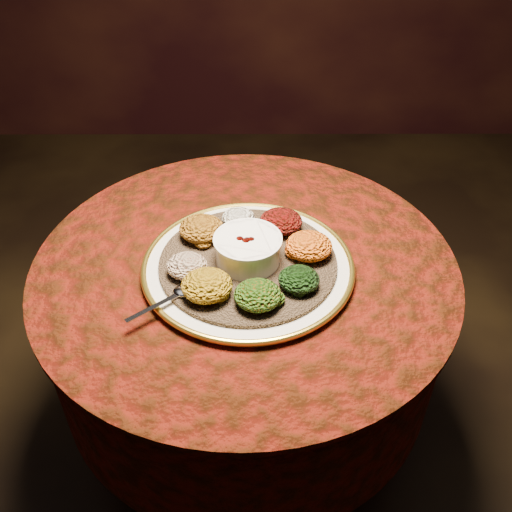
{
  "coord_description": "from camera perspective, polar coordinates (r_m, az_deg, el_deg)",
  "views": [
    {
      "loc": [
        0.02,
        -0.98,
        1.57
      ],
      "look_at": [
        0.03,
        -0.01,
        0.76
      ],
      "focal_mm": 40.0,
      "sensor_mm": 36.0,
      "label": 1
    }
  ],
  "objects": [
    {
      "name": "portion_timatim",
      "position": [
        1.21,
        -6.93,
        -0.97
      ],
      "size": [
        0.09,
        0.08,
        0.04
      ],
      "primitive_type": "ellipsoid",
      "color": "maroon",
      "rests_on": "injera"
    },
    {
      "name": "portion_kik",
      "position": [
        1.15,
        -4.94,
        -2.95
      ],
      "size": [
        0.11,
        0.1,
        0.05
      ],
      "primitive_type": "ellipsoid",
      "color": "#9A740D",
      "rests_on": "injera"
    },
    {
      "name": "spoon",
      "position": [
        1.17,
        -7.61,
        -3.71
      ],
      "size": [
        0.13,
        0.11,
        0.01
      ],
      "rotation": [
        0.0,
        0.0,
        -2.47
      ],
      "color": "silver",
      "rests_on": "injera"
    },
    {
      "name": "stew_bowl",
      "position": [
        1.22,
        -0.82,
        0.83
      ],
      "size": [
        0.15,
        0.15,
        0.06
      ],
      "color": "white",
      "rests_on": "injera"
    },
    {
      "name": "portion_shiro",
      "position": [
        1.3,
        -5.47,
        2.74
      ],
      "size": [
        0.1,
        0.1,
        0.05
      ],
      "primitive_type": "ellipsoid",
      "color": "#9C6012",
      "rests_on": "injera"
    },
    {
      "name": "portion_tikil",
      "position": [
        1.25,
        5.31,
        1.0
      ],
      "size": [
        0.1,
        0.1,
        0.05
      ],
      "primitive_type": "ellipsoid",
      "color": "#BE890F",
      "rests_on": "injera"
    },
    {
      "name": "portion_kitfo",
      "position": [
        1.32,
        2.51,
        3.48
      ],
      "size": [
        0.1,
        0.09,
        0.05
      ],
      "primitive_type": "ellipsoid",
      "color": "black",
      "rests_on": "injera"
    },
    {
      "name": "portion_mixveg",
      "position": [
        1.13,
        0.17,
        -3.93
      ],
      "size": [
        0.1,
        0.09,
        0.05
      ],
      "primitive_type": "ellipsoid",
      "color": "#A43F0A",
      "rests_on": "injera"
    },
    {
      "name": "injera",
      "position": [
        1.25,
        -0.81,
        -0.62
      ],
      "size": [
        0.41,
        0.41,
        0.01
      ],
      "primitive_type": "cylinder",
      "rotation": [
        0.0,
        0.0,
        -0.06
      ],
      "color": "brown",
      "rests_on": "platter"
    },
    {
      "name": "table",
      "position": [
        1.41,
        -1.03,
        -6.07
      ],
      "size": [
        0.96,
        0.96,
        0.73
      ],
      "color": "black",
      "rests_on": "ground"
    },
    {
      "name": "portion_ayib",
      "position": [
        1.34,
        -1.78,
        3.83
      ],
      "size": [
        0.08,
        0.07,
        0.04
      ],
      "primitive_type": "ellipsoid",
      "color": "silver",
      "rests_on": "injera"
    },
    {
      "name": "portion_gomen",
      "position": [
        1.17,
        4.31,
        -2.33
      ],
      "size": [
        0.09,
        0.08,
        0.04
      ],
      "primitive_type": "ellipsoid",
      "color": "black",
      "rests_on": "injera"
    },
    {
      "name": "platter",
      "position": [
        1.26,
        -0.8,
        -1.0
      ],
      "size": [
        0.51,
        0.51,
        0.02
      ],
      "rotation": [
        0.0,
        0.0,
        0.14
      ],
      "color": "silver",
      "rests_on": "table"
    }
  ]
}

